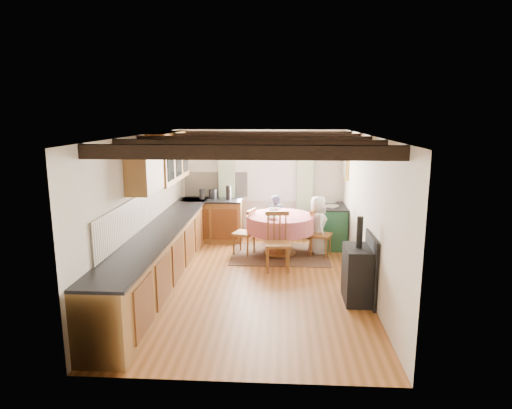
# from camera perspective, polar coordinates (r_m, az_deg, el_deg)

# --- Properties ---
(floor) EXTENTS (3.60, 5.50, 0.00)m
(floor) POSITION_cam_1_polar(r_m,az_deg,el_deg) (7.36, -0.37, -10.07)
(floor) COLOR #A25E2F
(floor) RESTS_ON ground
(ceiling) EXTENTS (3.60, 5.50, 0.00)m
(ceiling) POSITION_cam_1_polar(r_m,az_deg,el_deg) (6.85, -0.40, 8.94)
(ceiling) COLOR white
(ceiling) RESTS_ON ground
(wall_back) EXTENTS (3.60, 0.00, 2.40)m
(wall_back) POSITION_cam_1_polar(r_m,az_deg,el_deg) (9.70, 0.68, 2.60)
(wall_back) COLOR silver
(wall_back) RESTS_ON ground
(wall_front) EXTENTS (3.60, 0.00, 2.40)m
(wall_front) POSITION_cam_1_polar(r_m,az_deg,el_deg) (4.37, -2.77, -8.74)
(wall_front) COLOR silver
(wall_front) RESTS_ON ground
(wall_left) EXTENTS (0.00, 5.50, 2.40)m
(wall_left) POSITION_cam_1_polar(r_m,az_deg,el_deg) (7.34, -14.54, -0.71)
(wall_left) COLOR silver
(wall_left) RESTS_ON ground
(wall_right) EXTENTS (0.00, 5.50, 2.40)m
(wall_right) POSITION_cam_1_polar(r_m,az_deg,el_deg) (7.12, 14.23, -1.07)
(wall_right) COLOR silver
(wall_right) RESTS_ON ground
(beam_a) EXTENTS (3.60, 0.16, 0.16)m
(beam_a) POSITION_cam_1_polar(r_m,az_deg,el_deg) (4.86, -1.95, 6.78)
(beam_a) COLOR black
(beam_a) RESTS_ON ceiling
(beam_b) EXTENTS (3.60, 0.16, 0.16)m
(beam_b) POSITION_cam_1_polar(r_m,az_deg,el_deg) (5.85, -1.04, 7.60)
(beam_b) COLOR black
(beam_b) RESTS_ON ceiling
(beam_c) EXTENTS (3.60, 0.16, 0.16)m
(beam_c) POSITION_cam_1_polar(r_m,az_deg,el_deg) (6.85, -0.40, 8.19)
(beam_c) COLOR black
(beam_c) RESTS_ON ceiling
(beam_d) EXTENTS (3.60, 0.16, 0.16)m
(beam_d) POSITION_cam_1_polar(r_m,az_deg,el_deg) (7.85, 0.09, 8.62)
(beam_d) COLOR black
(beam_d) RESTS_ON ceiling
(beam_e) EXTENTS (3.60, 0.16, 0.16)m
(beam_e) POSITION_cam_1_polar(r_m,az_deg,el_deg) (8.84, 0.46, 8.96)
(beam_e) COLOR black
(beam_e) RESTS_ON ceiling
(splash_left) EXTENTS (0.02, 4.50, 0.55)m
(splash_left) POSITION_cam_1_polar(r_m,az_deg,el_deg) (7.62, -13.72, -0.23)
(splash_left) COLOR beige
(splash_left) RESTS_ON wall_left
(splash_back) EXTENTS (1.40, 0.02, 0.55)m
(splash_back) POSITION_cam_1_polar(r_m,az_deg,el_deg) (9.78, -5.20, 2.63)
(splash_back) COLOR beige
(splash_back) RESTS_ON wall_back
(base_cabinet_left) EXTENTS (0.60, 5.30, 0.88)m
(base_cabinet_left) POSITION_cam_1_polar(r_m,az_deg,el_deg) (7.45, -12.04, -6.46)
(base_cabinet_left) COLOR brown
(base_cabinet_left) RESTS_ON floor
(base_cabinet_back) EXTENTS (1.30, 0.60, 0.88)m
(base_cabinet_back) POSITION_cam_1_polar(r_m,az_deg,el_deg) (9.67, -5.65, -2.08)
(base_cabinet_back) COLOR brown
(base_cabinet_back) RESTS_ON floor
(worktop_left) EXTENTS (0.64, 5.30, 0.04)m
(worktop_left) POSITION_cam_1_polar(r_m,az_deg,el_deg) (7.32, -12.04, -3.04)
(worktop_left) COLOR black
(worktop_left) RESTS_ON base_cabinet_left
(worktop_back) EXTENTS (1.30, 0.64, 0.04)m
(worktop_back) POSITION_cam_1_polar(r_m,az_deg,el_deg) (9.55, -5.72, 0.57)
(worktop_back) COLOR black
(worktop_back) RESTS_ON base_cabinet_back
(wall_cabinet_glass) EXTENTS (0.34, 1.80, 0.90)m
(wall_cabinet_glass) POSITION_cam_1_polar(r_m,az_deg,el_deg) (8.32, -11.17, 6.09)
(wall_cabinet_glass) COLOR brown
(wall_cabinet_glass) RESTS_ON wall_left
(wall_cabinet_solid) EXTENTS (0.34, 0.90, 0.70)m
(wall_cabinet_solid) POSITION_cam_1_polar(r_m,az_deg,el_deg) (6.90, -14.25, 4.43)
(wall_cabinet_solid) COLOR brown
(wall_cabinet_solid) RESTS_ON wall_left
(window_frame) EXTENTS (1.34, 0.03, 1.54)m
(window_frame) POSITION_cam_1_polar(r_m,az_deg,el_deg) (9.63, 1.28, 4.93)
(window_frame) COLOR white
(window_frame) RESTS_ON wall_back
(window_pane) EXTENTS (1.20, 0.01, 1.40)m
(window_pane) POSITION_cam_1_polar(r_m,az_deg,el_deg) (9.63, 1.28, 4.94)
(window_pane) COLOR white
(window_pane) RESTS_ON wall_back
(curtain_left) EXTENTS (0.35, 0.10, 2.10)m
(curtain_left) POSITION_cam_1_polar(r_m,az_deg,el_deg) (9.69, -3.79, 1.96)
(curtain_left) COLOR beige
(curtain_left) RESTS_ON wall_back
(curtain_right) EXTENTS (0.35, 0.10, 2.10)m
(curtain_right) POSITION_cam_1_polar(r_m,az_deg,el_deg) (9.62, 6.31, 1.85)
(curtain_right) COLOR beige
(curtain_right) RESTS_ON wall_back
(curtain_rod) EXTENTS (2.00, 0.03, 0.03)m
(curtain_rod) POSITION_cam_1_polar(r_m,az_deg,el_deg) (9.49, 1.27, 8.47)
(curtain_rod) COLOR black
(curtain_rod) RESTS_ON wall_back
(wall_picture) EXTENTS (0.04, 0.50, 0.60)m
(wall_picture) POSITION_cam_1_polar(r_m,az_deg,el_deg) (9.27, 11.58, 5.07)
(wall_picture) COLOR gold
(wall_picture) RESTS_ON wall_right
(wall_plate) EXTENTS (0.30, 0.02, 0.30)m
(wall_plate) POSITION_cam_1_polar(r_m,az_deg,el_deg) (9.62, 6.97, 5.44)
(wall_plate) COLOR silver
(wall_plate) RESTS_ON wall_back
(rug) EXTENTS (1.89, 1.47, 0.01)m
(rug) POSITION_cam_1_polar(r_m,az_deg,el_deg) (8.77, 3.10, -6.42)
(rug) COLOR #433027
(rug) RESTS_ON floor
(dining_table) EXTENTS (1.32, 1.32, 0.79)m
(dining_table) POSITION_cam_1_polar(r_m,az_deg,el_deg) (8.66, 3.13, -3.96)
(dining_table) COLOR #BD6756
(dining_table) RESTS_ON floor
(chair_near) EXTENTS (0.48, 0.50, 1.04)m
(chair_near) POSITION_cam_1_polar(r_m,az_deg,el_deg) (7.76, 2.82, -4.86)
(chair_near) COLOR brown
(chair_near) RESTS_ON floor
(chair_left) EXTENTS (0.52, 0.51, 0.91)m
(chair_left) POSITION_cam_1_polar(r_m,az_deg,el_deg) (8.68, -1.57, -3.50)
(chair_left) COLOR brown
(chair_left) RESTS_ON floor
(chair_right) EXTENTS (0.52, 0.50, 0.92)m
(chair_right) POSITION_cam_1_polar(r_m,az_deg,el_deg) (8.63, 8.39, -3.71)
(chair_right) COLOR brown
(chair_right) RESTS_ON floor
(aga_range) EXTENTS (0.62, 0.96, 0.88)m
(aga_range) POSITION_cam_1_polar(r_m,az_deg,el_deg) (9.34, 9.55, -2.68)
(aga_range) COLOR #1D4A2E
(aga_range) RESTS_ON floor
(cast_iron_stove) EXTENTS (0.38, 0.64, 1.28)m
(cast_iron_stove) POSITION_cam_1_polar(r_m,az_deg,el_deg) (6.63, 13.11, -6.96)
(cast_iron_stove) COLOR black
(cast_iron_stove) RESTS_ON floor
(child_far) EXTENTS (0.44, 0.34, 1.06)m
(child_far) POSITION_cam_1_polar(r_m,az_deg,el_deg) (9.37, 2.48, -1.91)
(child_far) COLOR #2C3149
(child_far) RESTS_ON floor
(child_right) EXTENTS (0.46, 0.62, 1.15)m
(child_right) POSITION_cam_1_polar(r_m,az_deg,el_deg) (8.78, 7.98, -2.63)
(child_right) COLOR silver
(child_right) RESTS_ON floor
(bowl_a) EXTENTS (0.26, 0.26, 0.05)m
(bowl_a) POSITION_cam_1_polar(r_m,az_deg,el_deg) (8.24, 2.15, -1.73)
(bowl_a) COLOR silver
(bowl_a) RESTS_ON dining_table
(bowl_b) EXTENTS (0.25, 0.25, 0.06)m
(bowl_b) POSITION_cam_1_polar(r_m,az_deg,el_deg) (8.94, 2.45, -0.62)
(bowl_b) COLOR silver
(bowl_b) RESTS_ON dining_table
(cup) EXTENTS (0.11, 0.11, 0.10)m
(cup) POSITION_cam_1_polar(r_m,az_deg,el_deg) (8.62, 2.10, -0.95)
(cup) COLOR silver
(cup) RESTS_ON dining_table
(canister_tall) EXTENTS (0.13, 0.13, 0.22)m
(canister_tall) POSITION_cam_1_polar(r_m,az_deg,el_deg) (9.56, -6.99, 1.35)
(canister_tall) COLOR #262628
(canister_tall) RESTS_ON worktop_back
(canister_wide) EXTENTS (0.19, 0.19, 0.21)m
(canister_wide) POSITION_cam_1_polar(r_m,az_deg,el_deg) (9.59, -5.60, 1.37)
(canister_wide) COLOR #262628
(canister_wide) RESTS_ON worktop_back
(canister_slim) EXTENTS (0.11, 0.11, 0.31)m
(canister_slim) POSITION_cam_1_polar(r_m,az_deg,el_deg) (9.41, -3.58, 1.52)
(canister_slim) COLOR #262628
(canister_slim) RESTS_ON worktop_back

